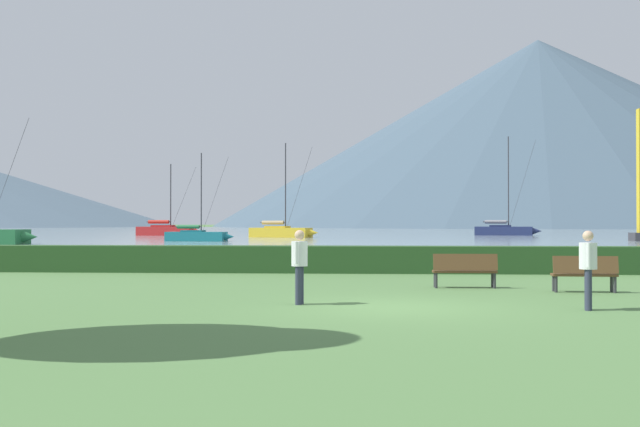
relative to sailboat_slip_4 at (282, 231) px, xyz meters
name	(u,v)px	position (x,y,z in m)	size (l,w,h in m)	color
ground_plane	(394,308)	(10.80, -72.98, -0.71)	(1000.00, 1000.00, 0.00)	#517A42
harbor_water	(370,231)	(10.80, 64.02, -0.70)	(320.00, 246.00, 0.00)	#8C9EA3
hedge_line	(383,259)	(10.80, -61.98, -0.22)	(80.00, 1.20, 0.96)	#284C23
sailboat_slip_4	(282,231)	(0.00, 0.00, 0.00)	(8.55, 4.49, 11.25)	gold
sailboat_slip_5	(167,230)	(-17.01, 11.50, 0.02)	(9.00, 3.51, 9.74)	red
sailboat_slip_6	(197,235)	(-5.97, -18.42, -0.16)	(6.65, 2.46, 8.42)	#19707A
sailboat_slip_7	(505,230)	(29.05, 15.49, 0.05)	(9.04, 4.28, 13.60)	navy
park_bench_near_path	(465,269)	(12.93, -68.09, -0.17)	(1.76, 0.48, 0.95)	brown
park_bench_under_tree	(585,272)	(15.87, -69.21, -0.18)	(1.65, 0.57, 0.95)	brown
person_seated_viewer	(588,263)	(14.81, -73.20, 0.27)	(0.36, 0.56, 1.65)	#2D3347
person_standing_walker	(300,261)	(8.74, -72.50, 0.27)	(0.36, 0.56, 1.65)	#2D3347
distant_hill_central_peak	(538,133)	(84.51, 242.96, 40.01)	(281.48, 281.48, 81.43)	#425666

